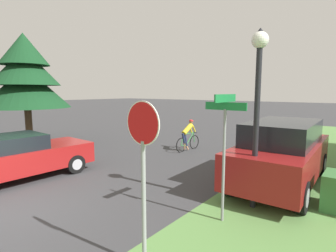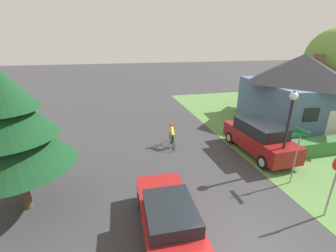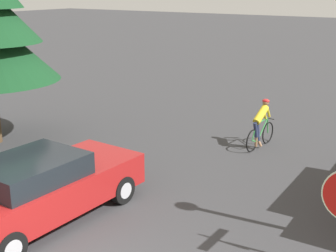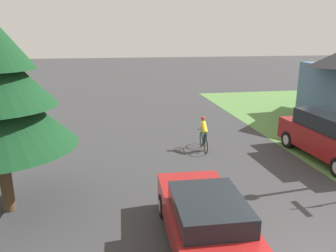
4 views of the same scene
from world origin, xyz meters
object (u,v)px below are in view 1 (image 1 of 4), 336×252
stop_sign (143,153)px  street_lamp (258,86)px  cyclist (188,136)px  conifer_tall_near (25,76)px  street_name_sign (224,135)px  sedan_left_lane (16,157)px  parked_suv_right (282,153)px

stop_sign → street_lamp: street_lamp is taller
cyclist → conifer_tall_near: (-6.98, -4.06, 2.79)m
stop_sign → conifer_tall_near: size_ratio=0.47×
cyclist → conifer_tall_near: bearing=125.0°
cyclist → stop_sign: bearing=-145.8°
stop_sign → street_name_sign: bearing=-96.1°
street_lamp → conifer_tall_near: 11.62m
street_lamp → stop_sign: bearing=-100.0°
stop_sign → street_lamp: 3.38m
sedan_left_lane → stop_sign: (5.96, -0.53, 1.11)m
cyclist → street_name_sign: size_ratio=0.62×
sedan_left_lane → street_name_sign: bearing=-74.0°
parked_suv_right → street_name_sign: (-0.34, -3.10, 0.90)m
parked_suv_right → stop_sign: size_ratio=1.88×
stop_sign → street_name_sign: size_ratio=0.97×
parked_suv_right → street_lamp: street_lamp is taller
cyclist → street_lamp: (4.62, -4.08, 2.17)m
street_lamp → street_name_sign: size_ratio=1.54×
parked_suv_right → street_lamp: size_ratio=1.19×
sedan_left_lane → conifer_tall_near: size_ratio=0.79×
sedan_left_lane → street_lamp: street_lamp is taller
parked_suv_right → street_name_sign: 3.24m
sedan_left_lane → parked_suv_right: size_ratio=0.90×
parked_suv_right → stop_sign: bearing=171.4°
parked_suv_right → stop_sign: (-0.63, -5.20, 0.86)m
cyclist → stop_sign: size_ratio=0.63×
sedan_left_lane → conifer_tall_near: bearing=64.2°
sedan_left_lane → stop_sign: stop_sign is taller
sedan_left_lane → street_lamp: bearing=-66.1°
sedan_left_lane → street_lamp: 7.36m
sedan_left_lane → street_name_sign: street_name_sign is taller
sedan_left_lane → stop_sign: 6.09m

